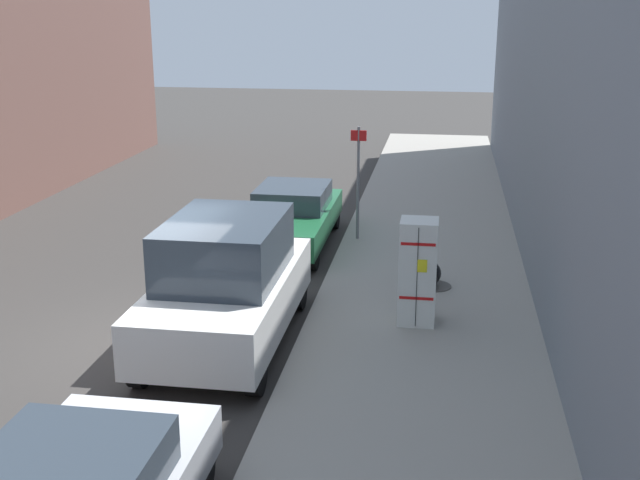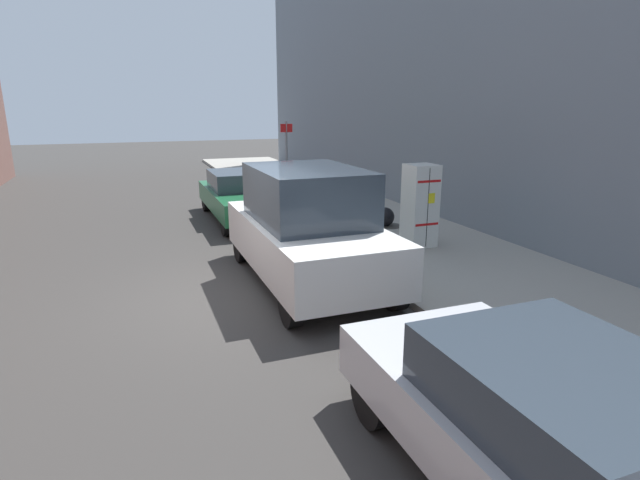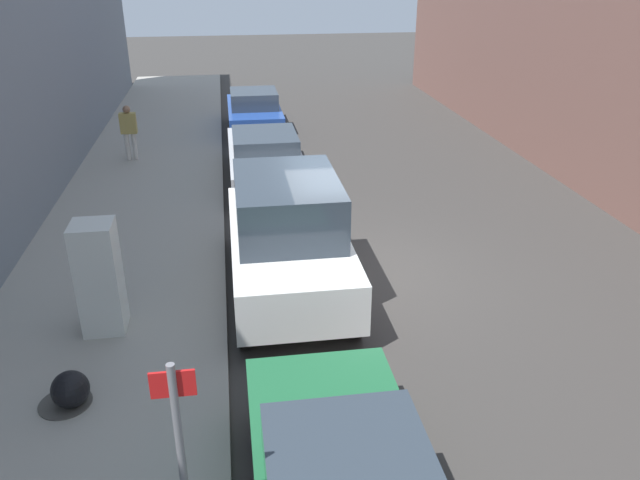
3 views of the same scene
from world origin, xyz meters
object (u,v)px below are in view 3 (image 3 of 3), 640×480
(street_sign_post, at_px, (184,478))
(parked_van_white, at_px, (288,236))
(pedestrian_walking_far, at_px, (129,129))
(parked_sedan_silver, at_px, (265,156))
(discarded_refrigerator, at_px, (99,278))
(parked_hatchback_blue, at_px, (254,110))
(trash_bag, at_px, (70,389))

(street_sign_post, xyz_separation_m, parked_van_white, (1.49, 6.02, -0.54))
(street_sign_post, bearing_deg, pedestrian_walking_far, 99.06)
(street_sign_post, relative_size, parked_sedan_silver, 0.55)
(discarded_refrigerator, relative_size, street_sign_post, 0.70)
(parked_van_white, relative_size, parked_hatchback_blue, 1.13)
(discarded_refrigerator, distance_m, parked_hatchback_blue, 12.82)
(parked_sedan_silver, bearing_deg, parked_van_white, -90.00)
(parked_sedan_silver, bearing_deg, parked_hatchback_blue, 90.00)
(trash_bag, height_order, parked_sedan_silver, parked_sedan_silver)
(discarded_refrigerator, distance_m, street_sign_post, 5.19)
(trash_bag, bearing_deg, discarded_refrigerator, 85.29)
(trash_bag, xyz_separation_m, parked_van_white, (3.22, 3.00, 0.68))
(parked_sedan_silver, bearing_deg, trash_bag, -109.58)
(trash_bag, relative_size, parked_hatchback_blue, 0.12)
(trash_bag, distance_m, parked_hatchback_blue, 14.70)
(street_sign_post, relative_size, parked_van_white, 0.57)
(parked_van_white, bearing_deg, pedestrian_walking_far, 114.62)
(street_sign_post, bearing_deg, trash_bag, 119.76)
(parked_van_white, distance_m, parked_sedan_silver, 6.06)
(pedestrian_walking_far, relative_size, parked_hatchback_blue, 0.39)
(street_sign_post, distance_m, trash_bag, 3.69)
(pedestrian_walking_far, bearing_deg, parked_sedan_silver, 134.91)
(discarded_refrigerator, bearing_deg, parked_hatchback_blue, 76.17)
(discarded_refrigerator, xyz_separation_m, parked_hatchback_blue, (3.06, 12.44, -0.30))
(discarded_refrigerator, height_order, parked_van_white, parked_van_white)
(discarded_refrigerator, relative_size, trash_bag, 3.65)
(street_sign_post, bearing_deg, discarded_refrigerator, 107.74)
(street_sign_post, bearing_deg, parked_sedan_silver, 82.95)
(discarded_refrigerator, relative_size, parked_sedan_silver, 0.38)
(parked_sedan_silver, bearing_deg, discarded_refrigerator, -113.17)
(discarded_refrigerator, bearing_deg, street_sign_post, -72.26)
(discarded_refrigerator, height_order, street_sign_post, street_sign_post)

